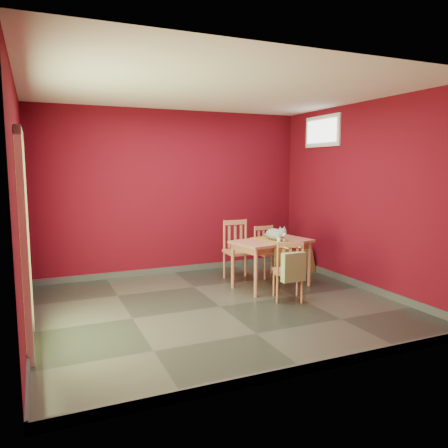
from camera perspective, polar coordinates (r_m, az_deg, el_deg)
name	(u,v)px	position (r m, az deg, el deg)	size (l,w,h in m)	color
ground	(220,306)	(5.69, -0.52, -10.72)	(4.50, 4.50, 0.00)	#2D342D
room_shell	(220,303)	(5.68, -0.52, -10.24)	(4.50, 4.50, 4.50)	#5A0917
doorway	(23,235)	(4.63, -24.73, -1.33)	(0.06, 1.01, 2.13)	#B7D838
window	(322,131)	(7.40, 12.70, 11.74)	(0.05, 0.90, 0.50)	white
outlet_plate	(258,248)	(8.03, 4.48, -3.14)	(0.08, 0.01, 0.12)	silver
dining_table	(272,246)	(6.46, 6.26, -2.89)	(1.23, 0.86, 0.71)	#AA684F
table_runner	(276,245)	(6.36, 6.75, -2.72)	(0.43, 0.71, 0.33)	olive
chair_far_left	(239,249)	(6.92, 1.93, -3.34)	(0.45, 0.45, 0.94)	#AA684F
chair_far_right	(267,251)	(7.16, 5.68, -3.51)	(0.39, 0.39, 0.81)	#AA684F
chair_near	(288,270)	(5.90, 8.41, -5.97)	(0.49, 0.49, 0.81)	#AA684F
tote_bag	(293,267)	(5.69, 9.06, -5.55)	(0.32, 0.19, 0.45)	#8A9C63
cat	(275,232)	(6.46, 6.71, -1.06)	(0.25, 0.47, 0.23)	slate
picture_frame	(307,258)	(7.74, 10.84, -4.37)	(0.19, 0.42, 0.41)	brown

